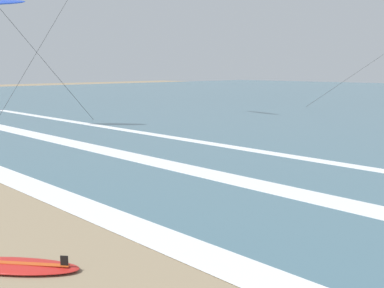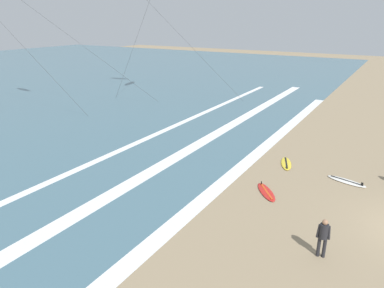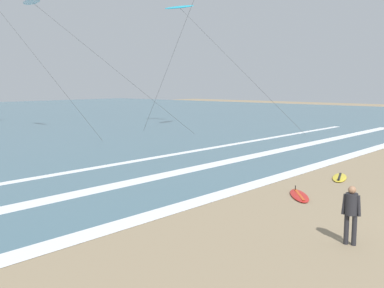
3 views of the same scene
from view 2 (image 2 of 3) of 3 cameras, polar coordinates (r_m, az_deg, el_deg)
wave_foam_shoreline at (r=17.70m, az=2.08°, el=-8.90°), size 52.14×0.87×0.01m
wave_foam_mid_break at (r=21.67m, az=-4.66°, el=-3.34°), size 59.62×0.96×0.01m
wave_foam_outer_break at (r=24.33m, az=-11.72°, el=-1.06°), size 54.75×0.56×0.01m
surfer_foreground_main at (r=14.25m, az=20.60°, el=-13.67°), size 0.32×0.52×1.60m
surfboard_right_spare at (r=22.44m, az=15.09°, el=-3.08°), size 2.18×1.29×0.25m
surfboard_foreground_flat at (r=18.67m, az=12.00°, el=-7.63°), size 2.02×1.77×0.25m
surfboard_left_pile at (r=21.18m, az=23.87°, el=-5.57°), size 1.09×2.18×0.25m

